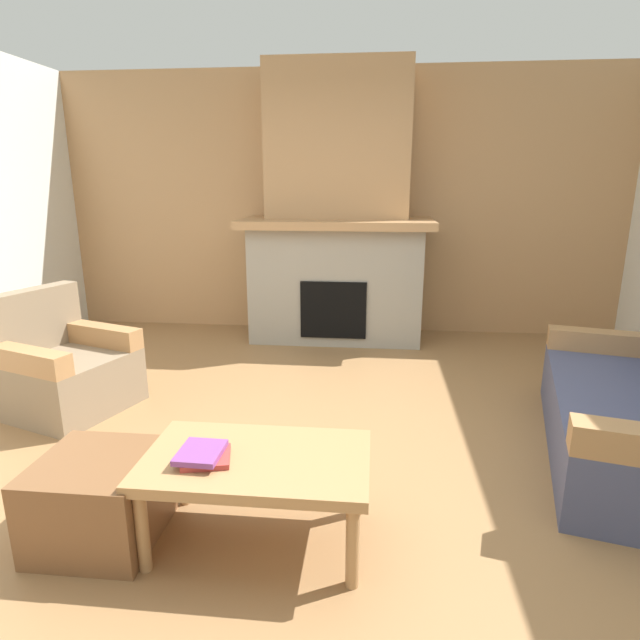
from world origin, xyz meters
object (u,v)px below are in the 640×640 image
ottoman (100,499)px  armchair (62,369)px  fireplace (337,225)px  coffee_table (257,467)px

ottoman → armchair: bearing=126.4°
armchair → ottoman: (0.99, -1.35, -0.09)m
fireplace → coffee_table: bearing=-92.0°
coffee_table → ottoman: bearing=-175.6°
coffee_table → ottoman: coffee_table is taller
ottoman → coffee_table: bearing=4.4°
fireplace → ottoman: size_ratio=5.19×
fireplace → ottoman: 3.57m
fireplace → armchair: size_ratio=2.80×
fireplace → armchair: fireplace is taller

